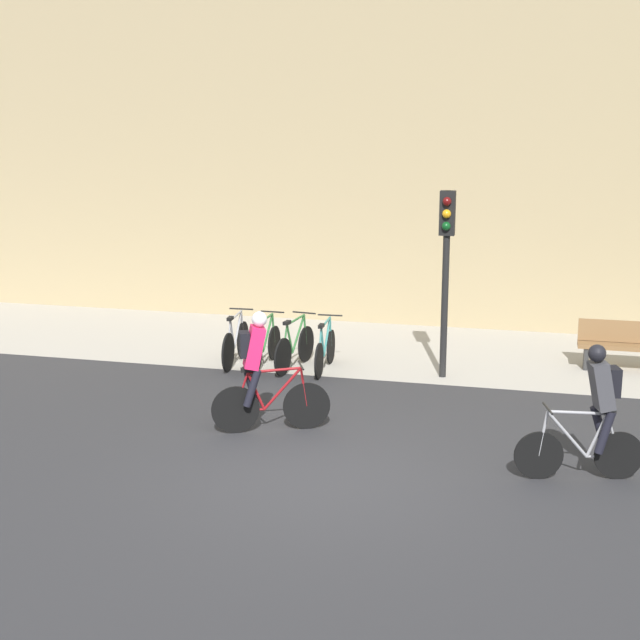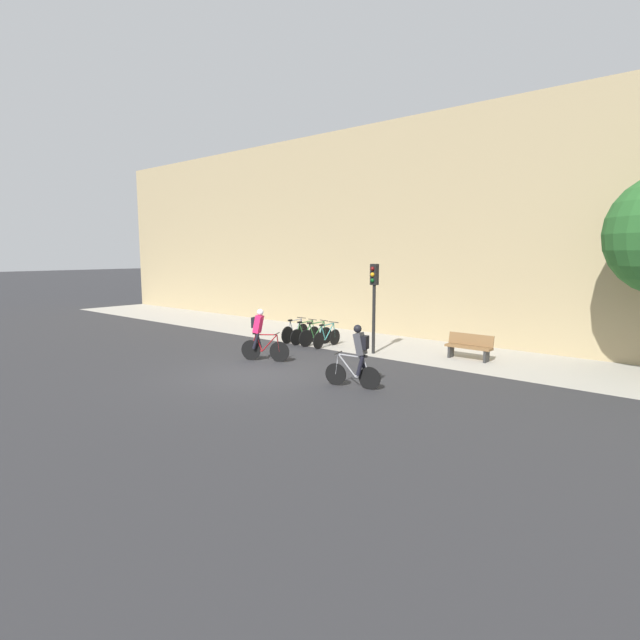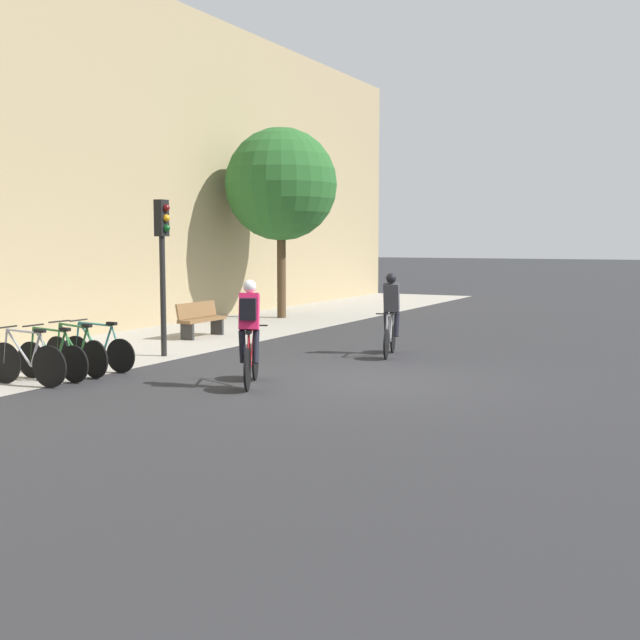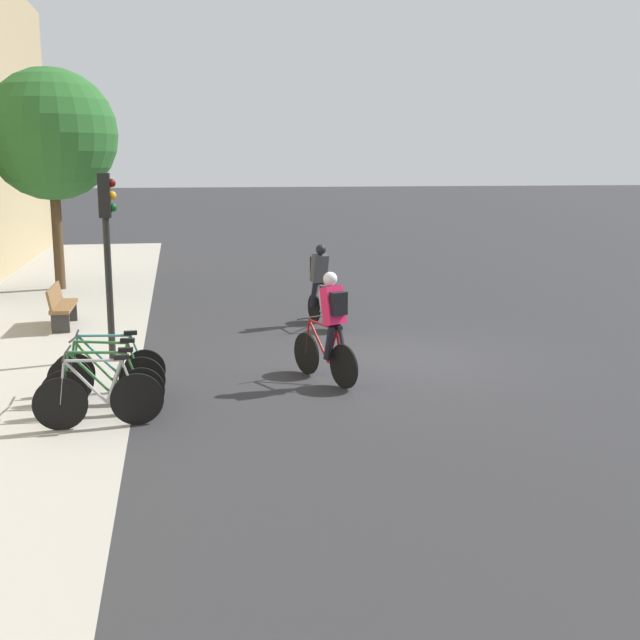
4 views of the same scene
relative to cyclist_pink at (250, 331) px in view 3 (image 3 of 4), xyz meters
name	(u,v)px [view 3 (image 3 of 4)]	position (x,y,z in m)	size (l,w,h in m)	color
ground	(363,381)	(1.34, -1.46, -0.95)	(200.00, 200.00, 0.00)	#2B2B2D
kerb_strip	(71,356)	(1.34, 5.29, -0.94)	(44.00, 4.50, 0.01)	#A39E93
cyclist_pink	(250,331)	(0.00, 0.00, 0.00)	(1.60, 0.78, 1.79)	black
cyclist_grey	(391,311)	(4.61, -0.66, 0.00)	(1.59, 0.59, 1.75)	black
parked_bike_0	(27,361)	(-1.59, 3.42, -0.53)	(0.46, 1.69, 0.99)	black
parked_bike_1	(52,358)	(-1.02, 3.42, -0.55)	(0.46, 1.70, 0.96)	black
parked_bike_2	(76,353)	(-0.45, 3.42, -0.54)	(0.46, 1.71, 0.98)	black
parked_bike_3	(98,350)	(0.12, 3.42, -0.56)	(0.46, 1.69, 0.95)	black
traffic_light_pole	(163,248)	(2.24, 3.53, 1.34)	(0.26, 0.30, 3.28)	black
bench	(201,319)	(5.37, 4.82, -0.48)	(1.61, 0.44, 0.89)	brown
street_tree_0	(281,185)	(10.81, 5.58, 3.24)	(3.52, 3.52, 5.96)	#4C3823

